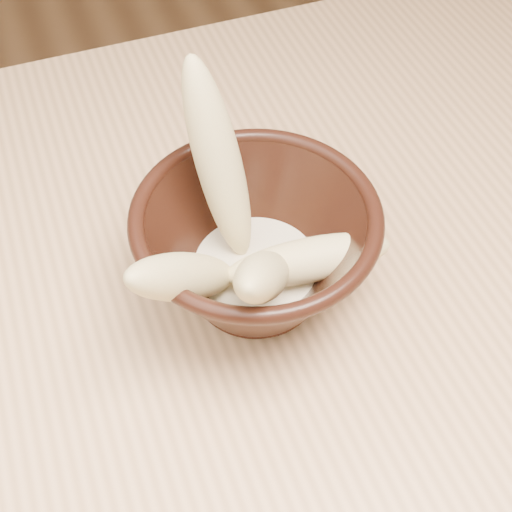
{
  "coord_description": "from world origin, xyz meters",
  "views": [
    {
      "loc": [
        -0.25,
        -0.34,
        1.25
      ],
      "look_at": [
        -0.12,
        0.0,
        0.8
      ],
      "focal_mm": 50.0,
      "sensor_mm": 36.0,
      "label": 1
    }
  ],
  "objects": [
    {
      "name": "banana_left",
      "position": [
        -0.19,
        -0.03,
        0.84
      ],
      "size": [
        0.12,
        0.1,
        0.12
      ],
      "primitive_type": "ellipsoid",
      "rotation": [
        0.79,
        0.0,
        -1.02
      ],
      "color": "#DBC381",
      "rests_on": "bowl"
    },
    {
      "name": "banana_upright",
      "position": [
        -0.13,
        0.04,
        0.87
      ],
      "size": [
        0.06,
        0.1,
        0.17
      ],
      "primitive_type": "ellipsoid",
      "rotation": [
        0.36,
        0.0,
        3.41
      ],
      "color": "#DBC381",
      "rests_on": "bowl"
    },
    {
      "name": "banana_across",
      "position": [
        -0.09,
        -0.03,
        0.81
      ],
      "size": [
        0.14,
        0.06,
        0.04
      ],
      "primitive_type": "ellipsoid",
      "rotation": [
        1.5,
        0.0,
        1.41
      ],
      "color": "#DBC381",
      "rests_on": "bowl"
    },
    {
      "name": "milk_puddle",
      "position": [
        -0.12,
        0.0,
        0.78
      ],
      "size": [
        0.11,
        0.11,
        0.02
      ],
      "primitive_type": "cylinder",
      "color": "beige",
      "rests_on": "bowl"
    },
    {
      "name": "banana_front",
      "position": [
        -0.13,
        -0.05,
        0.84
      ],
      "size": [
        0.1,
        0.12,
        0.13
      ],
      "primitive_type": "ellipsoid",
      "rotation": [
        0.77,
        0.0,
        -0.56
      ],
      "color": "#DBC381",
      "rests_on": "bowl"
    },
    {
      "name": "bowl",
      "position": [
        -0.12,
        0.0,
        0.81
      ],
      "size": [
        0.19,
        0.19,
        0.11
      ],
      "rotation": [
        0.0,
        0.0,
        -0.42
      ],
      "color": "black",
      "rests_on": "table"
    },
    {
      "name": "table",
      "position": [
        0.0,
        0.0,
        0.67
      ],
      "size": [
        1.2,
        0.8,
        0.75
      ],
      "color": "#E4B07D",
      "rests_on": "ground"
    }
  ]
}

